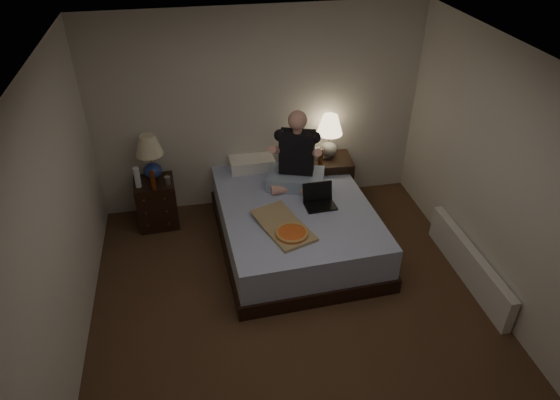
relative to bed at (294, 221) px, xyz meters
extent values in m
cube|color=#543624|center=(-0.24, -1.27, -0.27)|extent=(4.00, 4.50, 0.00)
cube|color=white|center=(-0.24, -1.27, 2.23)|extent=(4.00, 4.50, 0.00)
cube|color=silver|center=(-0.24, 0.98, 0.98)|extent=(4.00, 0.00, 2.50)
cube|color=silver|center=(-2.24, -1.27, 0.98)|extent=(0.00, 4.50, 2.50)
cube|color=silver|center=(1.76, -1.27, 0.98)|extent=(0.00, 4.50, 2.50)
cube|color=#5F73BE|center=(0.00, 0.00, 0.00)|extent=(1.75, 2.27, 0.55)
cube|color=black|center=(-1.58, 0.65, 0.03)|extent=(0.49, 0.45, 0.61)
cube|color=black|center=(0.63, 0.71, 0.05)|extent=(0.54, 0.49, 0.66)
cylinder|color=silver|center=(-1.74, 0.57, 0.46)|extent=(0.07, 0.07, 0.25)
cylinder|color=beige|center=(-1.41, 0.57, 0.38)|extent=(0.07, 0.07, 0.10)
cylinder|color=#4E210B|center=(-1.57, 0.48, 0.45)|extent=(0.06, 0.06, 0.23)
cylinder|color=#5A290C|center=(0.45, 0.57, 0.50)|extent=(0.06, 0.06, 0.23)
cube|color=silver|center=(1.69, -1.00, -0.07)|extent=(0.10, 1.60, 0.40)
camera|label=1|loc=(-1.05, -4.58, 3.45)|focal=32.00mm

